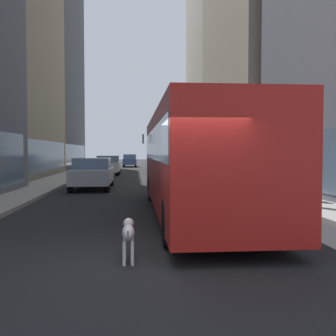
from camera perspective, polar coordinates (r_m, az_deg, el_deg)
The scene contains 15 objects.
ground_plane at distance 42.13m, azimuth -4.02°, elevation -0.30°, with size 120.00×120.00×0.00m, color #232326.
sidewalk_left at distance 42.42m, azimuth -11.74°, elevation -0.22°, with size 2.40×110.00×0.15m, color #ADA89E.
sidewalk_right at distance 42.59m, azimuth 3.67°, elevation -0.17°, with size 2.40×110.00×0.15m, color gray.
building_left_far at distance 52.58m, azimuth -17.75°, elevation 14.89°, with size 8.22×18.01×26.93m.
building_right_far at distance 54.40m, azimuth 9.43°, elevation 22.14°, with size 9.67×18.25×40.80m.
transit_bus at distance 12.24m, azimuth 3.80°, elevation 1.57°, with size 2.78×11.53×3.05m.
car_black_suv at distance 35.30m, azimuth 0.70°, elevation 0.53°, with size 1.81×4.61×1.62m.
car_white_van at distance 33.52m, azimuth -8.59°, elevation 0.41°, with size 1.88×4.12×1.62m.
car_yellow_taxi at distance 45.46m, azimuth -0.56°, elevation 0.94°, with size 1.88×4.58×1.62m.
car_silver_sedan at distance 21.05m, azimuth -10.76°, elevation -0.73°, with size 1.94×4.73×1.62m.
car_blue_hatchback at distance 51.51m, azimuth -5.52°, elevation 1.09°, with size 1.73×4.75×1.62m.
car_red_coupe at distance 40.38m, azimuth -0.01°, elevation 0.76°, with size 1.89×3.96×1.62m.
dalmatian_dog at distance 7.13m, azimuth -5.72°, elevation -9.23°, with size 0.22×0.96×0.72m.
pedestrian_with_handbag at distance 15.57m, azimuth 19.15°, elevation -1.20°, with size 0.45×0.34×1.69m.
pedestrian_in_coat at distance 13.91m, azimuth 19.63°, elevation -1.63°, with size 0.34×0.34×1.69m.
Camera 1 is at (-0.65, -7.08, 1.94)m, focal length 42.41 mm.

